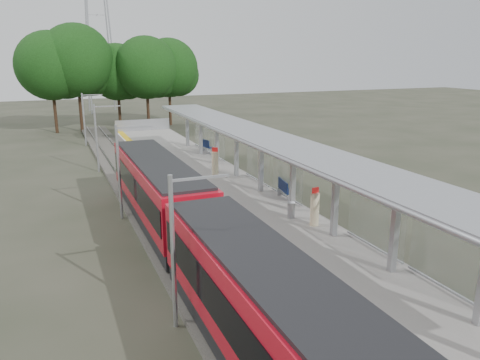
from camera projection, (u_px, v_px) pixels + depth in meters
name	position (u px, v px, depth m)	size (l,w,h in m)	color
trackbed	(150.00, 207.00, 28.39)	(3.00, 70.00, 0.24)	#59544C
platform	(219.00, 193.00, 29.95)	(6.00, 50.00, 1.00)	gray
tactile_strip	(180.00, 190.00, 28.88)	(0.60, 50.00, 0.02)	gold
end_fence	(143.00, 125.00, 51.96)	(6.00, 0.10, 1.20)	#9EA0A5
train	(197.00, 232.00, 19.17)	(2.74, 27.60, 3.62)	black
canopy	(269.00, 145.00, 26.17)	(3.27, 38.00, 3.66)	#9EA0A5
tree_cluster	(109.00, 66.00, 57.17)	(22.12, 10.00, 12.80)	#382316
catenary_masts	(120.00, 169.00, 26.14)	(2.08, 48.16, 5.40)	#9EA0A5
bench_mid	(285.00, 189.00, 27.05)	(0.76, 1.69, 1.11)	#0E1C47
bench_far	(206.00, 145.00, 40.02)	(0.78, 1.70, 1.12)	#0E1C47
info_pillar_near	(315.00, 209.00, 22.70)	(0.43, 0.43, 1.92)	beige
info_pillar_far	(215.00, 164.00, 31.89)	(0.46, 0.46, 2.03)	beige
litter_bin	(291.00, 210.00, 23.90)	(0.39, 0.39, 0.80)	#9EA0A5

